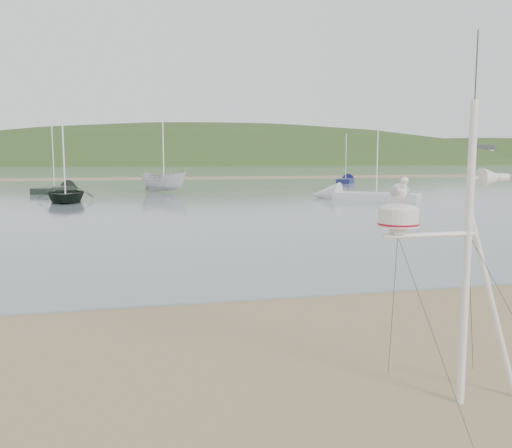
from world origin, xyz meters
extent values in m
plane|color=#89704F|center=(0.00, 0.00, 0.00)|extent=(560.00, 560.00, 0.00)
cube|color=slate|center=(0.00, 132.00, 0.02)|extent=(560.00, 256.00, 0.04)
cube|color=#89704F|center=(0.00, 70.00, 0.07)|extent=(560.00, 7.00, 0.07)
ellipsoid|color=#253C18|center=(40.00, 235.00, -22.00)|extent=(400.00, 180.00, 80.00)
ellipsoid|color=#253C18|center=(180.00, 235.00, -15.40)|extent=(300.00, 135.00, 56.00)
cube|color=beige|center=(-36.00, 196.00, 4.00)|extent=(8.40, 6.30, 8.00)
cube|color=beige|center=(-10.00, 196.00, 4.00)|extent=(8.40, 6.30, 8.00)
cube|color=beige|center=(16.00, 196.00, 4.00)|extent=(8.40, 6.30, 8.00)
cube|color=beige|center=(42.00, 196.00, 4.00)|extent=(8.40, 6.30, 8.00)
cube|color=beige|center=(68.00, 196.00, 4.00)|extent=(8.40, 6.30, 8.00)
cube|color=beige|center=(94.00, 196.00, 4.00)|extent=(8.40, 6.30, 8.00)
cube|color=beige|center=(120.00, 196.00, 4.00)|extent=(8.40, 6.30, 8.00)
cube|color=beige|center=(146.00, 196.00, 4.00)|extent=(8.40, 6.30, 8.00)
cylinder|color=silver|center=(4.04, -1.28, 1.85)|extent=(0.09, 0.09, 3.71)
cylinder|color=silver|center=(4.44, -1.28, 1.20)|extent=(0.86, 0.07, 2.43)
cylinder|color=silver|center=(3.53, -1.28, 2.13)|extent=(1.20, 0.06, 0.06)
cylinder|color=#2D382D|center=(4.04, -1.28, 4.08)|extent=(0.01, 0.01, 0.83)
cube|color=silver|center=(3.12, -1.28, 2.20)|extent=(0.15, 0.15, 0.08)
cylinder|color=silver|center=(3.12, -1.28, 2.34)|extent=(0.46, 0.46, 0.20)
cylinder|color=#A20B24|center=(3.12, -1.28, 2.28)|extent=(0.47, 0.47, 0.02)
ellipsoid|color=silver|center=(3.12, -1.28, 2.45)|extent=(0.46, 0.46, 0.13)
cone|color=silver|center=(4.30, -1.28, 2.80)|extent=(0.24, 0.24, 0.24)
cylinder|color=silver|center=(4.47, -1.28, 2.80)|extent=(0.13, 0.10, 0.10)
cube|color=silver|center=(4.14, -1.28, 2.80)|extent=(0.19, 0.04, 0.04)
cylinder|color=tan|center=(3.09, -1.28, 2.54)|extent=(0.01, 0.01, 0.06)
cylinder|color=tan|center=(3.14, -1.28, 2.54)|extent=(0.01, 0.01, 0.06)
ellipsoid|color=white|center=(3.12, -1.28, 2.65)|extent=(0.16, 0.25, 0.19)
ellipsoid|color=#ACAEB4|center=(3.05, -1.29, 2.66)|extent=(0.05, 0.20, 0.12)
ellipsoid|color=#ACAEB4|center=(3.19, -1.29, 2.66)|extent=(0.05, 0.20, 0.12)
cone|color=white|center=(3.12, -1.15, 2.63)|extent=(0.08, 0.07, 0.08)
ellipsoid|color=white|center=(3.12, -1.37, 2.73)|extent=(0.08, 0.08, 0.11)
sphere|color=white|center=(3.12, -1.39, 2.78)|extent=(0.09, 0.09, 0.09)
cone|color=gold|center=(3.12, -1.44, 2.78)|extent=(0.02, 0.05, 0.02)
imported|color=black|center=(-4.02, 31.09, 2.63)|extent=(3.77, 1.37, 5.17)
imported|color=silver|center=(3.03, 39.47, 2.36)|extent=(2.50, 2.50, 4.65)
cube|color=black|center=(-5.95, 41.11, 0.29)|extent=(3.29, 4.97, 0.50)
cone|color=black|center=(-4.73, 43.90, 0.29)|extent=(2.06, 2.13, 1.52)
cylinder|color=silver|center=(-5.95, 41.11, 3.15)|extent=(0.08, 0.08, 5.23)
cube|color=silver|center=(16.99, 27.95, 0.29)|extent=(5.66, 5.23, 0.50)
cone|color=silver|center=(14.14, 30.39, 0.29)|extent=(2.77, 2.76, 1.87)
cylinder|color=silver|center=(16.99, 27.95, 3.76)|extent=(0.08, 0.08, 6.44)
cube|color=#15184A|center=(24.76, 52.14, 0.29)|extent=(3.66, 4.79, 0.50)
cone|color=#15184A|center=(26.28, 54.72, 0.29)|extent=(2.12, 2.17, 1.50)
cylinder|color=silver|center=(24.76, 52.14, 3.11)|extent=(0.08, 0.08, 5.14)
camera|label=1|loc=(0.08, -6.95, 3.05)|focal=38.00mm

